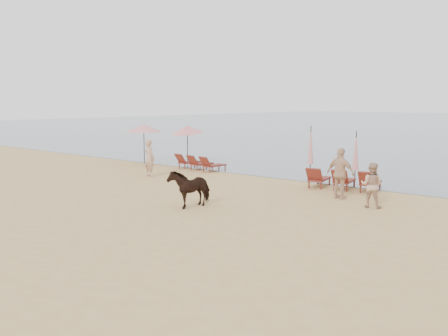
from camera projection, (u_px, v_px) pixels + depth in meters
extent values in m
plane|color=tan|center=(119.00, 220.00, 15.19)|extent=(120.00, 120.00, 0.00)
cube|color=maroon|center=(190.00, 162.00, 27.16)|extent=(0.69, 1.29, 0.07)
cube|color=maroon|center=(180.00, 159.00, 26.67)|extent=(0.61, 0.46, 0.54)
cube|color=maroon|center=(202.00, 164.00, 26.48)|extent=(0.69, 1.29, 0.07)
cube|color=maroon|center=(192.00, 160.00, 25.98)|extent=(0.61, 0.46, 0.54)
cube|color=maroon|center=(214.00, 165.00, 25.79)|extent=(0.69, 1.29, 0.07)
cube|color=maroon|center=(205.00, 162.00, 25.29)|extent=(0.61, 0.46, 0.54)
cube|color=maroon|center=(319.00, 179.00, 21.12)|extent=(0.88, 1.45, 0.08)
cube|color=maroon|center=(314.00, 175.00, 20.45)|extent=(0.70, 0.56, 0.59)
cube|color=maroon|center=(344.00, 181.00, 20.62)|extent=(0.88, 1.45, 0.08)
cube|color=maroon|center=(340.00, 177.00, 19.95)|extent=(0.70, 0.56, 0.59)
cube|color=maroon|center=(371.00, 183.00, 20.12)|extent=(0.88, 1.45, 0.08)
cube|color=maroon|center=(367.00, 179.00, 19.45)|extent=(0.70, 0.56, 0.59)
cylinder|color=black|center=(144.00, 145.00, 28.95)|extent=(0.05, 0.05, 2.11)
cone|color=red|center=(144.00, 128.00, 28.82)|extent=(2.02, 2.02, 0.43)
sphere|color=black|center=(144.00, 125.00, 28.79)|extent=(0.08, 0.08, 0.08)
cylinder|color=black|center=(188.00, 147.00, 28.36)|extent=(0.05, 0.05, 2.07)
cone|color=red|center=(187.00, 129.00, 28.23)|extent=(1.83, 1.87, 0.62)
sphere|color=black|center=(187.00, 126.00, 28.21)|extent=(0.08, 0.08, 0.08)
cylinder|color=black|center=(310.00, 151.00, 24.11)|extent=(0.05, 0.05, 2.43)
cone|color=red|center=(311.00, 145.00, 24.07)|extent=(0.30, 0.30, 1.82)
cylinder|color=black|center=(356.00, 157.00, 22.02)|extent=(0.05, 0.05, 2.30)
cone|color=red|center=(356.00, 151.00, 21.98)|extent=(0.28, 0.28, 1.73)
imported|color=black|center=(190.00, 188.00, 17.15)|extent=(0.79, 1.58, 1.31)
imported|color=tan|center=(150.00, 158.00, 23.96)|extent=(0.70, 0.51, 1.80)
imported|color=tan|center=(371.00, 185.00, 16.98)|extent=(0.84, 0.71, 1.54)
imported|color=tan|center=(341.00, 173.00, 18.45)|extent=(1.15, 0.55, 1.91)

